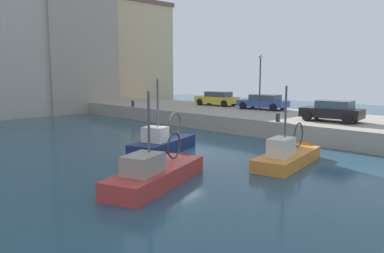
{
  "coord_description": "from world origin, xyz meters",
  "views": [
    {
      "loc": [
        -14.54,
        -15.69,
        4.48
      ],
      "look_at": [
        1.76,
        0.48,
        1.2
      ],
      "focal_mm": 35.79,
      "sensor_mm": 36.0,
      "label": 1
    }
  ],
  "objects_px": {
    "parked_car_black": "(332,111)",
    "mooring_bollard_north": "(133,104)",
    "fishing_boat_red": "(160,180)",
    "parked_car_yellow": "(217,98)",
    "quay_streetlamp": "(260,72)",
    "fishing_boat_navy": "(166,149)",
    "fishing_boat_orange": "(290,161)",
    "parked_car_blue": "(263,102)",
    "mooring_bollard_mid": "(278,118)"
  },
  "relations": [
    {
      "from": "parked_car_black",
      "to": "mooring_bollard_north",
      "type": "distance_m",
      "value": 18.69
    },
    {
      "from": "fishing_boat_red",
      "to": "parked_car_yellow",
      "type": "bearing_deg",
      "value": 35.25
    },
    {
      "from": "quay_streetlamp",
      "to": "mooring_bollard_north",
      "type": "bearing_deg",
      "value": 118.06
    },
    {
      "from": "fishing_boat_navy",
      "to": "parked_car_yellow",
      "type": "xyz_separation_m",
      "value": [
        14.28,
        8.61,
        1.79
      ]
    },
    {
      "from": "fishing_boat_orange",
      "to": "fishing_boat_red",
      "type": "bearing_deg",
      "value": 163.24
    },
    {
      "from": "mooring_bollard_north",
      "to": "quay_streetlamp",
      "type": "relative_size",
      "value": 0.11
    },
    {
      "from": "parked_car_black",
      "to": "mooring_bollard_north",
      "type": "relative_size",
      "value": 7.35
    },
    {
      "from": "fishing_boat_navy",
      "to": "parked_car_yellow",
      "type": "relative_size",
      "value": 1.3
    },
    {
      "from": "quay_streetlamp",
      "to": "parked_car_yellow",
      "type": "bearing_deg",
      "value": 81.15
    },
    {
      "from": "parked_car_blue",
      "to": "mooring_bollard_mid",
      "type": "height_order",
      "value": "parked_car_blue"
    },
    {
      "from": "fishing_boat_orange",
      "to": "quay_streetlamp",
      "type": "distance_m",
      "value": 15.15
    },
    {
      "from": "mooring_bollard_north",
      "to": "mooring_bollard_mid",
      "type": "bearing_deg",
      "value": -90.0
    },
    {
      "from": "parked_car_black",
      "to": "quay_streetlamp",
      "type": "height_order",
      "value": "quay_streetlamp"
    },
    {
      "from": "mooring_bollard_north",
      "to": "quay_streetlamp",
      "type": "distance_m",
      "value": 12.37
    },
    {
      "from": "fishing_boat_red",
      "to": "mooring_bollard_north",
      "type": "relative_size",
      "value": 11.73
    },
    {
      "from": "fishing_boat_navy",
      "to": "mooring_bollard_mid",
      "type": "height_order",
      "value": "fishing_boat_navy"
    },
    {
      "from": "parked_car_black",
      "to": "fishing_boat_orange",
      "type": "bearing_deg",
      "value": -168.5
    },
    {
      "from": "fishing_boat_navy",
      "to": "mooring_bollard_north",
      "type": "relative_size",
      "value": 10.56
    },
    {
      "from": "fishing_boat_navy",
      "to": "fishing_boat_orange",
      "type": "bearing_deg",
      "value": -69.54
    },
    {
      "from": "fishing_boat_orange",
      "to": "parked_car_blue",
      "type": "relative_size",
      "value": 1.34
    },
    {
      "from": "parked_car_black",
      "to": "mooring_bollard_north",
      "type": "bearing_deg",
      "value": 98.29
    },
    {
      "from": "parked_car_blue",
      "to": "parked_car_yellow",
      "type": "bearing_deg",
      "value": 88.79
    },
    {
      "from": "fishing_boat_navy",
      "to": "parked_car_black",
      "type": "distance_m",
      "value": 11.68
    },
    {
      "from": "mooring_bollard_mid",
      "to": "parked_car_blue",
      "type": "bearing_deg",
      "value": 40.71
    },
    {
      "from": "parked_car_blue",
      "to": "parked_car_yellow",
      "type": "relative_size",
      "value": 1.01
    },
    {
      "from": "fishing_boat_red",
      "to": "parked_car_yellow",
      "type": "height_order",
      "value": "fishing_boat_red"
    },
    {
      "from": "parked_car_blue",
      "to": "mooring_bollard_mid",
      "type": "bearing_deg",
      "value": -139.29
    },
    {
      "from": "parked_car_blue",
      "to": "parked_car_black",
      "type": "xyz_separation_m",
      "value": [
        -3.72,
        -8.0,
        0.04
      ]
    },
    {
      "from": "fishing_boat_red",
      "to": "parked_car_blue",
      "type": "relative_size",
      "value": 1.43
    },
    {
      "from": "fishing_boat_red",
      "to": "fishing_boat_orange",
      "type": "distance_m",
      "value": 7.02
    },
    {
      "from": "fishing_boat_navy",
      "to": "fishing_boat_orange",
      "type": "relative_size",
      "value": 0.96
    },
    {
      "from": "parked_car_yellow",
      "to": "mooring_bollard_mid",
      "type": "height_order",
      "value": "parked_car_yellow"
    },
    {
      "from": "fishing_boat_navy",
      "to": "fishing_boat_orange",
      "type": "height_order",
      "value": "fishing_boat_navy"
    },
    {
      "from": "fishing_boat_orange",
      "to": "mooring_bollard_north",
      "type": "relative_size",
      "value": 11.01
    },
    {
      "from": "mooring_bollard_north",
      "to": "quay_streetlamp",
      "type": "xyz_separation_m",
      "value": [
        5.65,
        -10.6,
        2.98
      ]
    },
    {
      "from": "fishing_boat_navy",
      "to": "mooring_bollard_mid",
      "type": "bearing_deg",
      "value": -17.33
    },
    {
      "from": "parked_car_blue",
      "to": "mooring_bollard_north",
      "type": "relative_size",
      "value": 8.21
    },
    {
      "from": "parked_car_yellow",
      "to": "quay_streetlamp",
      "type": "height_order",
      "value": "quay_streetlamp"
    },
    {
      "from": "parked_car_blue",
      "to": "quay_streetlamp",
      "type": "xyz_separation_m",
      "value": [
        -0.76,
        -0.11,
        2.57
      ]
    },
    {
      "from": "fishing_boat_orange",
      "to": "parked_car_black",
      "type": "relative_size",
      "value": 1.5
    },
    {
      "from": "fishing_boat_orange",
      "to": "mooring_bollard_north",
      "type": "xyz_separation_m",
      "value": [
        5.31,
        20.11,
        1.35
      ]
    },
    {
      "from": "fishing_boat_navy",
      "to": "parked_car_black",
      "type": "relative_size",
      "value": 1.44
    },
    {
      "from": "parked_car_yellow",
      "to": "mooring_bollard_mid",
      "type": "relative_size",
      "value": 8.1
    },
    {
      "from": "parked_car_blue",
      "to": "quay_streetlamp",
      "type": "bearing_deg",
      "value": -171.53
    },
    {
      "from": "mooring_bollard_mid",
      "to": "quay_streetlamp",
      "type": "bearing_deg",
      "value": 43.72
    },
    {
      "from": "fishing_boat_navy",
      "to": "fishing_boat_red",
      "type": "bearing_deg",
      "value": -133.54
    },
    {
      "from": "fishing_boat_orange",
      "to": "parked_car_yellow",
      "type": "xyz_separation_m",
      "value": [
        11.84,
        15.14,
        1.79
      ]
    },
    {
      "from": "fishing_boat_navy",
      "to": "mooring_bollard_north",
      "type": "height_order",
      "value": "fishing_boat_navy"
    },
    {
      "from": "fishing_boat_red",
      "to": "quay_streetlamp",
      "type": "relative_size",
      "value": 1.34
    },
    {
      "from": "fishing_boat_red",
      "to": "mooring_bollard_north",
      "type": "height_order",
      "value": "fishing_boat_red"
    }
  ]
}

